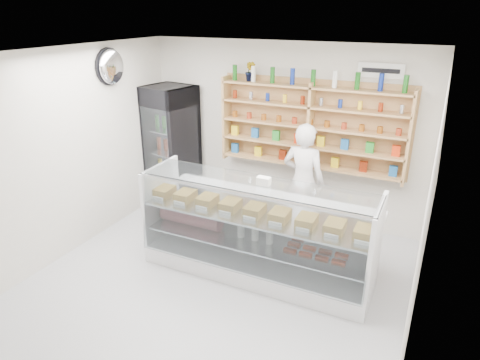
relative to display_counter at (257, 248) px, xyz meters
The scene contains 8 objects.
room 1.32m from the display_counter, 116.68° to the right, with size 5.00×5.00×5.00m.
display_counter is the anchor object (origin of this frame).
shop_worker 1.33m from the display_counter, 80.34° to the left, with size 0.64×0.42×1.75m, color silver.
drinks_cooler 2.69m from the display_counter, 147.93° to the left, with size 0.86×0.84×2.06m.
wall_shelving 2.05m from the display_counter, 85.02° to the left, with size 2.84×0.28×1.33m.
potted_plant 2.71m from the display_counter, 117.42° to the left, with size 0.17×0.13×0.30m, color #1E6626.
security_mirror 3.32m from the display_counter, 169.10° to the left, with size 0.15×0.50×0.50m, color silver.
wall_sign 2.93m from the display_counter, 59.34° to the left, with size 0.62×0.03×0.20m, color white.
Camera 1 is at (2.23, -3.71, 3.24)m, focal length 32.00 mm.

